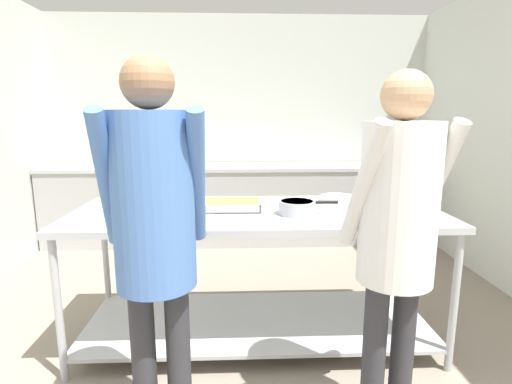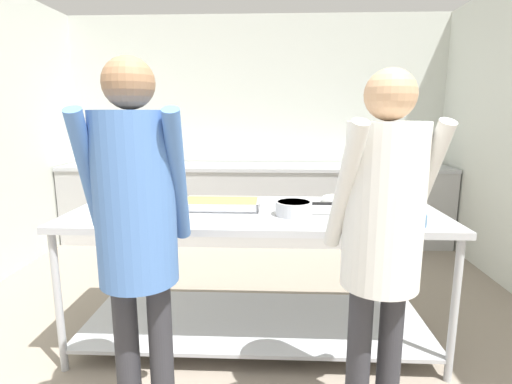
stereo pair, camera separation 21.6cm
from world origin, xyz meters
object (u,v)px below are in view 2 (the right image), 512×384
object	(u,v)px
serving_tray_roast	(149,200)
broccoli_bowl	(406,218)
serving_tray_vegetables	(221,205)
plate_stack	(341,200)
guest_serving_right	(136,217)
water_bottle	(149,155)
guest_serving_left	(382,223)
sauce_pan	(294,208)

from	to	relation	value
serving_tray_roast	broccoli_bowl	xyz separation A→B (m)	(1.59, -0.45, 0.01)
serving_tray_vegetables	broccoli_bowl	bearing A→B (deg)	-17.36
plate_stack	guest_serving_right	xyz separation A→B (m)	(-1.05, -1.13, 0.16)
broccoli_bowl	water_bottle	size ratio (longest dim) A/B	0.80
serving_tray_roast	plate_stack	world-z (taller)	serving_tray_roast
serving_tray_roast	broccoli_bowl	world-z (taller)	broccoli_bowl
guest_serving_right	broccoli_bowl	bearing A→B (deg)	23.78
guest_serving_left	guest_serving_right	world-z (taller)	guest_serving_right
sauce_pan	guest_serving_right	size ratio (longest dim) A/B	0.21
serving_tray_roast	guest_serving_right	xyz separation A→B (m)	(0.27, -1.03, 0.16)
guest_serving_left	guest_serving_right	distance (m)	1.04
guest_serving_right	guest_serving_left	bearing A→B (deg)	3.02
sauce_pan	serving_tray_roast	bearing A→B (deg)	164.74
guest_serving_left	water_bottle	xyz separation A→B (m)	(-1.90, 2.89, -0.01)
broccoli_bowl	guest_serving_right	distance (m)	1.45
plate_stack	guest_serving_left	size ratio (longest dim) A/B	0.15
plate_stack	water_bottle	size ratio (longest dim) A/B	0.95
broccoli_bowl	guest_serving_left	bearing A→B (deg)	-117.85
guest_serving_left	guest_serving_right	bearing A→B (deg)	-176.98
serving_tray_roast	plate_stack	xyz separation A→B (m)	(1.32, 0.10, -0.01)
plate_stack	guest_serving_left	bearing A→B (deg)	-90.29
sauce_pan	water_bottle	bearing A→B (deg)	125.61
serving_tray_vegetables	plate_stack	distance (m)	0.84
plate_stack	broccoli_bowl	size ratio (longest dim) A/B	1.18
serving_tray_roast	plate_stack	size ratio (longest dim) A/B	1.76
sauce_pan	plate_stack	bearing A→B (deg)	47.02
serving_tray_roast	broccoli_bowl	size ratio (longest dim) A/B	2.09
guest_serving_right	water_bottle	size ratio (longest dim) A/B	6.37
serving_tray_vegetables	plate_stack	xyz separation A→B (m)	(0.81, 0.21, -0.01)
plate_stack	water_bottle	xyz separation A→B (m)	(-1.91, 1.81, 0.12)
serving_tray_roast	guest_serving_right	world-z (taller)	guest_serving_right
broccoli_bowl	serving_tray_roast	bearing A→B (deg)	164.31
plate_stack	broccoli_bowl	bearing A→B (deg)	-63.60
plate_stack	serving_tray_roast	bearing A→B (deg)	-175.61
guest_serving_left	plate_stack	bearing A→B (deg)	89.71
serving_tray_roast	water_bottle	xyz separation A→B (m)	(-0.59, 1.92, 0.11)
water_bottle	plate_stack	bearing A→B (deg)	-43.59
guest_serving_left	serving_tray_vegetables	bearing A→B (deg)	132.97
serving_tray_vegetables	water_bottle	xyz separation A→B (m)	(-1.10, 2.03, 0.11)
guest_serving_right	water_bottle	xyz separation A→B (m)	(-0.86, 2.94, -0.04)
serving_tray_roast	plate_stack	bearing A→B (deg)	4.39
serving_tray_vegetables	plate_stack	size ratio (longest dim) A/B	1.94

